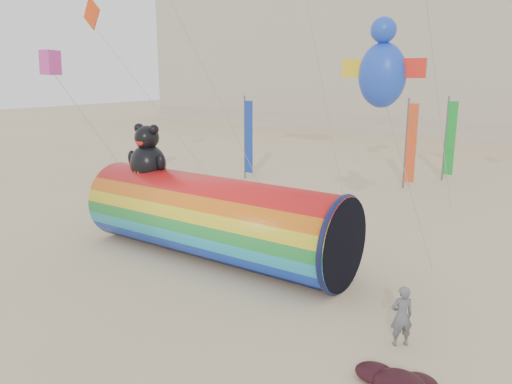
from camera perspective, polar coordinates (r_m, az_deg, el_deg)
The scene contains 5 objects.
ground at distance 17.81m, azimuth -4.12°, elevation -8.24°, with size 160.00×160.00×0.00m, color #CCB58C.
hotel_building at distance 63.02m, azimuth 14.52°, elevation 16.50°, with size 60.40×15.40×20.60m.
windsock_assembly at distance 17.99m, azimuth -4.89°, elevation -2.72°, with size 10.32×3.14×4.76m.
kite_handler at distance 13.08m, azimuth 16.31°, elevation -13.44°, with size 0.57×0.37×1.57m, color #595B61.
festival_banners at distance 30.92m, azimuth 12.59°, elevation 5.85°, with size 11.15×6.65×5.20m.
Camera 1 is at (10.47, -12.81, 6.60)m, focal length 35.00 mm.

